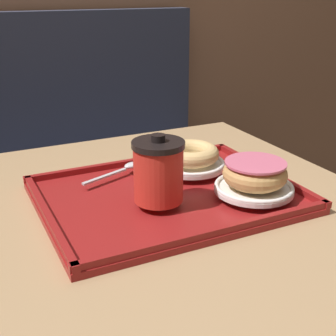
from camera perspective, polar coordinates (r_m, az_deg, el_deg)
The scene contains 9 objects.
booth_bench at distance 1.77m, azimuth -17.84°, elevation -5.45°, with size 1.49×0.44×1.00m.
cafe_table at distance 0.97m, azimuth -0.07°, elevation -13.41°, with size 0.76×0.82×0.71m.
serving_tray at distance 0.88m, azimuth 0.00°, elevation -3.45°, with size 0.46×0.36×0.02m.
coffee_cup_front at distance 0.80m, azimuth -1.18°, elevation -0.34°, with size 0.09×0.09×0.12m.
plate_with_chocolate_donut at distance 0.87m, azimuth 10.42°, elevation -2.38°, with size 0.15×0.15×0.01m.
donut_chocolate_glazed at distance 0.86m, azimuth 10.55°, elevation -0.60°, with size 0.12×0.12×0.04m.
plate_with_plain_donut at distance 0.97m, azimuth 2.76°, elevation 0.50°, with size 0.14×0.14×0.01m.
donut_plain at distance 0.96m, azimuth 2.79°, elevation 1.79°, with size 0.12×0.12×0.03m.
spoon at distance 0.96m, azimuth -5.36°, elevation -0.03°, with size 0.14×0.06×0.01m.
Camera 1 is at (-0.35, -0.71, 1.08)m, focal length 50.00 mm.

